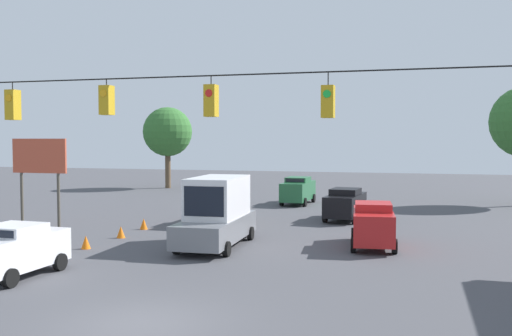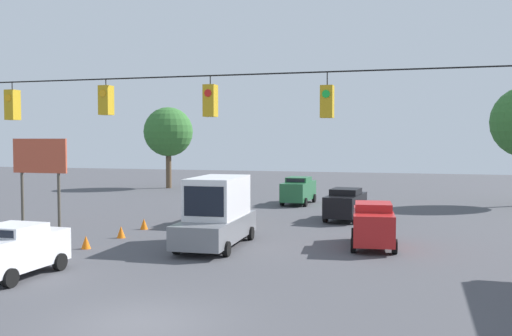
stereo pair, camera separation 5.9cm
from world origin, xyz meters
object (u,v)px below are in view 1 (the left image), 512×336
traffic_cone_third (121,232)px  roadside_billboard (39,164)px  sedan_red_oncoming_far (373,224)px  box_truck_grey_withflow_mid (217,212)px  traffic_cone_nearest (46,254)px  tree_horizon_right (168,132)px  overhead_signal_span (157,146)px  sedan_black_oncoming_deep (345,204)px  sedan_white_parked_shoulder (14,250)px  sedan_green_withflow_deep (298,190)px  traffic_cone_fourth (144,224)px  traffic_cone_second (86,242)px  sedan_tan_withflow_far (214,206)px

traffic_cone_third → roadside_billboard: size_ratio=0.12×
sedan_red_oncoming_far → box_truck_grey_withflow_mid: 7.06m
traffic_cone_nearest → tree_horizon_right: size_ratio=0.07×
overhead_signal_span → sedan_black_oncoming_deep: 20.06m
sedan_black_oncoming_deep → box_truck_grey_withflow_mid: bearing=65.1°
sedan_red_oncoming_far → sedan_white_parked_shoulder: bearing=37.6°
sedan_green_withflow_deep → roadside_billboard: size_ratio=0.95×
sedan_green_withflow_deep → traffic_cone_fourth: sedan_green_withflow_deep is taller
traffic_cone_second → sedan_black_oncoming_deep: bearing=-129.4°
box_truck_grey_withflow_mid → tree_horizon_right: bearing=-61.3°
tree_horizon_right → sedan_green_withflow_deep: bearing=146.4°
traffic_cone_fourth → traffic_cone_third: bearing=93.2°
sedan_green_withflow_deep → traffic_cone_third: size_ratio=7.88×
sedan_tan_withflow_far → traffic_cone_second: sedan_tan_withflow_far is taller
sedan_black_oncoming_deep → traffic_cone_third: 13.53m
traffic_cone_nearest → traffic_cone_fourth: same height
sedan_red_oncoming_far → traffic_cone_second: bearing=17.7°
box_truck_grey_withflow_mid → roadside_billboard: bearing=-9.7°
sedan_white_parked_shoulder → overhead_signal_span: bearing=161.8°
box_truck_grey_withflow_mid → traffic_cone_third: 5.45m
box_truck_grey_withflow_mid → roadside_billboard: size_ratio=1.28×
traffic_cone_second → traffic_cone_third: 2.92m
sedan_white_parked_shoulder → traffic_cone_second: bearing=-85.2°
sedan_red_oncoming_far → traffic_cone_fourth: bearing=-8.1°
traffic_cone_nearest → roadside_billboard: bearing=-52.0°
traffic_cone_second → roadside_billboard: bearing=-37.2°
traffic_cone_third → roadside_billboard: bearing=-11.9°
traffic_cone_nearest → traffic_cone_second: bearing=-91.0°
sedan_red_oncoming_far → roadside_billboard: size_ratio=0.90×
sedan_tan_withflow_far → tree_horizon_right: (12.56, -21.16, 4.52)m
traffic_cone_nearest → traffic_cone_second: size_ratio=1.00×
sedan_black_oncoming_deep → tree_horizon_right: 26.83m
traffic_cone_second → tree_horizon_right: 31.80m
sedan_white_parked_shoulder → traffic_cone_nearest: (0.49, -2.46, -0.67)m
traffic_cone_second → roadside_billboard: size_ratio=0.12×
box_truck_grey_withflow_mid → traffic_cone_nearest: size_ratio=10.66×
overhead_signal_span → sedan_black_oncoming_deep: (-2.94, -19.50, -3.69)m
traffic_cone_third → tree_horizon_right: bearing=-70.0°
sedan_red_oncoming_far → roadside_billboard: (17.57, -0.17, 2.49)m
sedan_white_parked_shoulder → sedan_tan_withflow_far: bearing=-99.9°
sedan_red_oncoming_far → roadside_billboard: bearing=-0.6°
sedan_white_parked_shoulder → tree_horizon_right: size_ratio=0.50×
sedan_tan_withflow_far → sedan_green_withflow_deep: bearing=-103.7°
overhead_signal_span → sedan_black_oncoming_deep: bearing=-98.6°
sedan_tan_withflow_far → traffic_cone_second: 9.15m
sedan_black_oncoming_deep → tree_horizon_right: size_ratio=0.57×
overhead_signal_span → box_truck_grey_withflow_mid: (1.66, -9.59, -3.14)m
sedan_white_parked_shoulder → traffic_cone_fourth: size_ratio=6.83×
sedan_white_parked_shoulder → traffic_cone_fourth: (0.49, -10.83, -0.67)m
sedan_tan_withflow_far → roadside_billboard: size_ratio=0.86×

